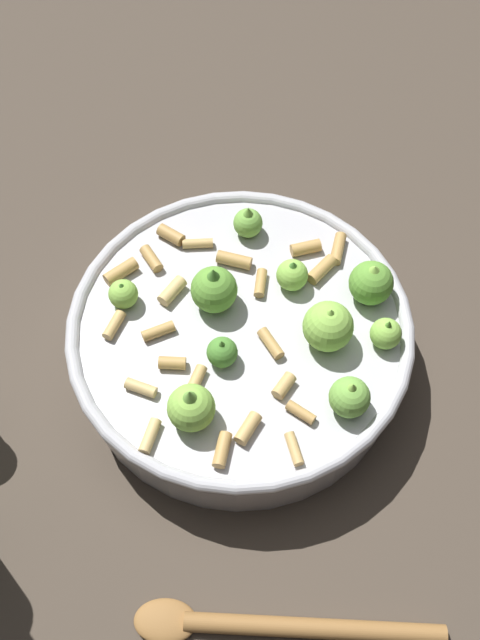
# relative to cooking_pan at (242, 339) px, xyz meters

# --- Properties ---
(ground_plane) EXTENTS (2.40, 2.40, 0.00)m
(ground_plane) POSITION_rel_cooking_pan_xyz_m (0.00, 0.00, -0.04)
(ground_plane) COLOR #42382D
(cooking_pan) EXTENTS (0.32, 0.32, 0.12)m
(cooking_pan) POSITION_rel_cooking_pan_xyz_m (0.00, 0.00, 0.00)
(cooking_pan) COLOR #B7B7BC
(cooking_pan) RESTS_ON ground
(wooden_spoon) EXTENTS (0.25, 0.12, 0.02)m
(wooden_spoon) POSITION_rel_cooking_pan_xyz_m (-0.12, 0.22, -0.03)
(wooden_spoon) COLOR olive
(wooden_spoon) RESTS_ON ground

